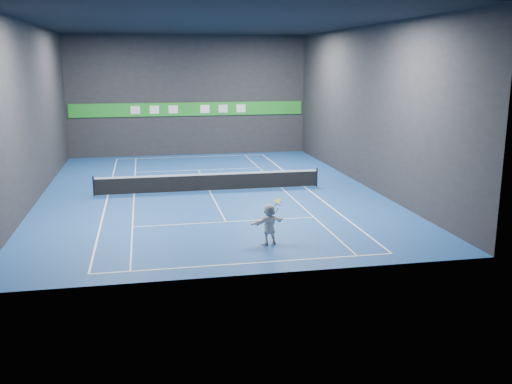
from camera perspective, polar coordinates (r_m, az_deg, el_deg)
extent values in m
plane|color=navy|center=(31.79, -4.67, 0.10)|extent=(26.00, 26.00, 0.00)
plane|color=black|center=(31.07, -4.99, 16.51)|extent=(26.00, 26.00, 0.00)
cube|color=black|center=(44.02, -6.76, 9.53)|extent=(18.00, 0.10, 9.00)
cube|color=black|center=(18.32, -0.22, 5.00)|extent=(18.00, 0.10, 9.00)
cube|color=black|center=(31.41, -21.51, 7.42)|extent=(0.10, 26.00, 9.00)
cube|color=black|center=(33.32, 10.91, 8.34)|extent=(0.10, 26.00, 9.00)
cube|color=white|center=(20.47, -0.81, -7.14)|extent=(10.98, 0.08, 0.01)
cube|color=white|center=(43.41, -6.48, 3.52)|extent=(10.98, 0.08, 0.01)
cube|color=white|center=(31.67, -14.59, -0.32)|extent=(0.08, 23.78, 0.01)
cube|color=white|center=(32.84, 4.89, 0.52)|extent=(0.08, 23.78, 0.01)
cube|color=white|center=(31.61, -12.09, -0.21)|extent=(0.06, 23.78, 0.01)
cube|color=white|center=(32.49, 2.55, 0.42)|extent=(0.06, 23.78, 0.01)
cube|color=white|center=(25.63, -3.02, -3.00)|extent=(8.23, 0.06, 0.01)
cube|color=white|center=(38.02, -5.78, 2.20)|extent=(8.23, 0.06, 0.01)
cube|color=white|center=(31.79, -4.67, 0.11)|extent=(0.06, 12.80, 0.01)
imported|color=silver|center=(22.35, 1.33, -3.22)|extent=(1.58, 0.97, 1.63)
sphere|color=yellow|center=(22.01, 0.73, 2.22)|extent=(0.07, 0.07, 0.07)
cylinder|color=black|center=(31.61, -15.93, 0.56)|extent=(0.10, 0.10, 1.07)
cylinder|color=black|center=(32.93, 6.09, 1.47)|extent=(0.10, 0.10, 1.07)
cube|color=black|center=(31.69, -4.69, 0.93)|extent=(12.40, 0.03, 0.86)
cube|color=white|center=(31.59, -4.70, 1.78)|extent=(12.40, 0.04, 0.10)
cube|color=#1F9226|center=(44.03, -6.72, 8.23)|extent=(17.64, 0.06, 1.00)
cube|color=silver|center=(43.84, -11.98, 8.02)|extent=(0.70, 0.04, 0.60)
cube|color=white|center=(43.84, -10.13, 8.10)|extent=(0.70, 0.04, 0.60)
cube|color=white|center=(43.89, -8.29, 8.17)|extent=(0.70, 0.04, 0.60)
cube|color=white|center=(44.08, -5.14, 8.27)|extent=(0.70, 0.04, 0.60)
cube|color=silver|center=(44.25, -3.32, 8.32)|extent=(0.70, 0.04, 0.60)
cube|color=white|center=(44.46, -1.51, 8.36)|extent=(0.70, 0.04, 0.60)
torus|color=red|center=(22.26, 2.28, -1.06)|extent=(0.42, 0.38, 0.23)
cylinder|color=#C6D14A|center=(22.24, 2.16, -0.88)|extent=(0.34, 0.32, 0.19)
cylinder|color=#AD121F|center=(22.26, 1.96, -1.31)|extent=(0.05, 0.15, 0.16)
cylinder|color=yellow|center=(22.30, 2.12, -1.82)|extent=(0.08, 0.18, 0.24)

